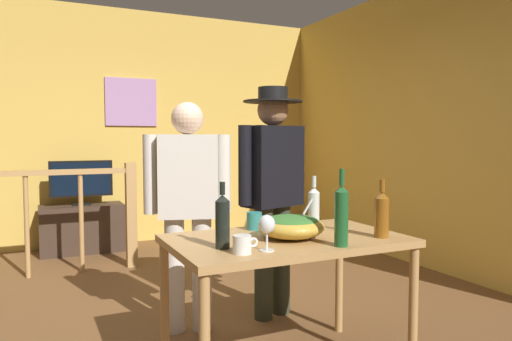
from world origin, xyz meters
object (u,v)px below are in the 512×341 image
Objects in this scene: stair_railing at (47,209)px; wine_glass at (267,226)px; flat_screen_tv at (81,179)px; wine_bottle_amber at (382,214)px; serving_table at (286,251)px; wine_bottle_clear at (314,208)px; person_standing_left at (188,199)px; framed_picture at (131,102)px; wine_bottle_dark at (222,221)px; mug_teal at (255,221)px; tv_console at (82,228)px; salad_bowl at (291,225)px; person_standing_right at (273,180)px; wine_bottle_green at (341,215)px; mug_white at (242,244)px.

stair_railing is 2.98m from wine_glass.
wine_bottle_amber is at bearing -71.81° from flat_screen_tv.
serving_table is 0.35m from wine_bottle_clear.
person_standing_left is (0.80, -1.81, 0.26)m from stair_railing.
framed_picture reaches higher than wine_bottle_dark.
wine_glass is 1.38× the size of mug_teal.
tv_console is 5.20× the size of wine_glass.
wine_bottle_dark is (-0.42, -0.07, 0.07)m from salad_bowl.
mug_teal is (0.67, -3.15, -0.03)m from flat_screen_tv.
wine_bottle_amber is at bearing 81.09° from person_standing_right.
person_standing_left is (-0.25, 0.51, 0.09)m from mug_teal.
person_standing_right reaches higher than serving_table.
tv_console is 3.92m from wine_bottle_green.
wine_bottle_green is at bearing 63.54° from person_standing_right.
person_standing_left reaches higher than mug_white.
flat_screen_tv reaches higher than mug_teal.
mug_teal reaches higher than mug_white.
mug_white is (-0.37, -0.24, 0.12)m from serving_table.
wine_glass is 0.55× the size of wine_bottle_amber.
wine_glass is at bearing 111.30° from person_standing_left.
serving_table is at bearing 153.87° from wine_bottle_amber.
framed_picture is 3.95m from wine_bottle_dark.
person_standing_left is (-0.56, 0.66, 0.01)m from wine_bottle_clear.
salad_bowl is 0.22× the size of person_standing_right.
wine_glass is 1.40× the size of mug_white.
stair_railing is 2.00m from person_standing_left.
person_standing_right reaches higher than mug_white.
person_standing_right is at bearing -51.60° from stair_railing.
person_standing_left is at bearing -17.13° from person_standing_right.
person_standing_right is at bearing 67.93° from serving_table.
mug_teal is at bearing 103.24° from salad_bowl.
mug_teal reaches higher than serving_table.
wine_bottle_green is 0.25× the size of person_standing_left.
wine_bottle_dark is 0.17m from mug_white.
wine_bottle_green is at bearing -66.41° from serving_table.
wine_bottle_amber is 0.19× the size of person_standing_right.
wine_bottle_amber is at bearing 1.40° from wine_glass.
wine_bottle_green reaches higher than flat_screen_tv.
tv_console is at bearing 106.50° from wine_bottle_clear.
flat_screen_tv reaches higher than tv_console.
framed_picture is at bearing 98.19° from wine_bottle_amber.
stair_railing is 2.93m from mug_white.
wine_bottle_amber is (0.32, 0.09, -0.03)m from wine_bottle_green.
framed_picture is 0.92× the size of flat_screen_tv.
mug_white is at bearing 172.02° from wine_bottle_green.
wine_bottle_dark reaches higher than wine_bottle_clear.
person_standing_left is at bearing 112.51° from wine_bottle_green.
person_standing_right is at bearing 56.22° from mug_white.
framed_picture is 3.90m from serving_table.
wine_bottle_green is at bearing -20.85° from wine_bottle_dark.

